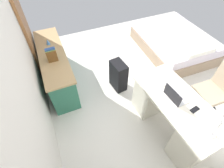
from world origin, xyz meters
TOP-DOWN VIEW (x-y plane):
  - ground_plane at (0.00, 0.00)m, footprint 5.18×5.18m
  - wall_back at (0.00, 2.09)m, footprint 4.02×0.10m
  - door_wooden at (1.46, 2.01)m, footprint 0.88×0.05m
  - desk at (-0.95, 0.24)m, footprint 1.48×0.75m
  - office_chair at (-0.88, -0.63)m, footprint 0.52×0.52m
  - credenza at (0.89, 1.71)m, footprint 1.80×0.48m
  - bed at (0.82, -1.14)m, footprint 1.95×1.47m
  - suitcase_black at (0.23, 0.63)m, footprint 0.38×0.26m
  - laptop at (-0.87, 0.28)m, footprint 0.32×0.24m
  - computer_mouse at (-0.61, 0.26)m, footprint 0.07×0.10m
  - cell_phone_near_laptop at (-1.14, 0.15)m, footprint 0.09×0.15m
  - desk_lamp at (-1.46, 0.21)m, footprint 0.16×0.11m
  - book_row at (0.69, 1.71)m, footprint 0.15×0.17m
  - figurine_small at (1.19, 1.71)m, footprint 0.08×0.08m

SIDE VIEW (x-z plane):
  - ground_plane at x=0.00m, z-range 0.00..0.00m
  - bed at x=0.82m, z-range -0.05..0.53m
  - suitcase_black at x=0.23m, z-range 0.00..0.62m
  - credenza at x=0.89m, z-range 0.00..0.73m
  - desk at x=-0.95m, z-range 0.02..0.77m
  - office_chair at x=-0.88m, z-range -0.05..0.89m
  - cell_phone_near_laptop at x=-1.14m, z-range 0.75..0.76m
  - computer_mouse at x=-0.61m, z-range 0.75..0.78m
  - figurine_small at x=1.19m, z-range 0.73..0.84m
  - laptop at x=-0.87m, z-range 0.70..0.90m
  - book_row at x=0.69m, z-range 0.72..0.95m
  - desk_lamp at x=-1.46m, z-range 0.84..1.18m
  - door_wooden at x=1.46m, z-range 0.00..2.04m
  - wall_back at x=0.00m, z-range 0.00..2.88m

